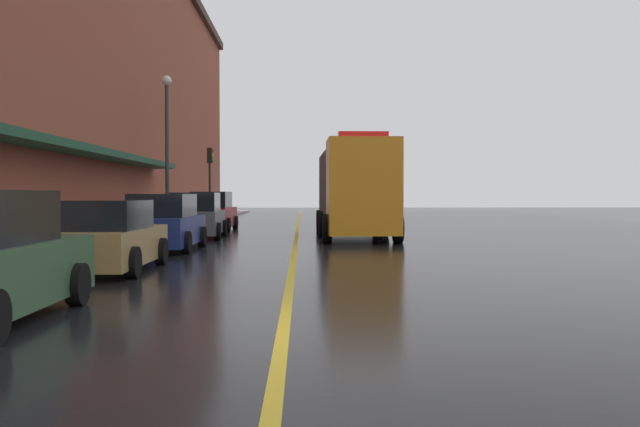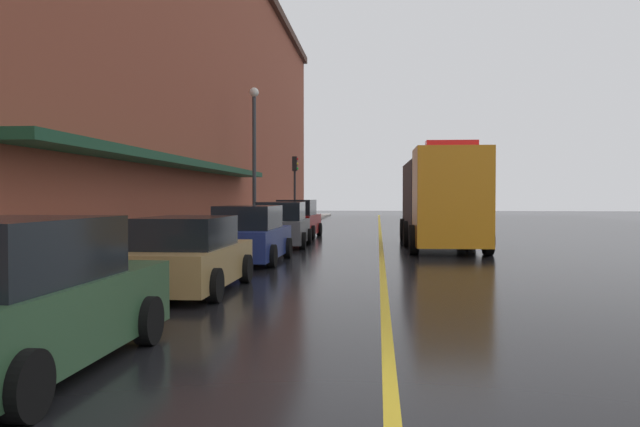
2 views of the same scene
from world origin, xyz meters
The scene contains 13 objects.
ground_plane centered at (0.00, 25.00, 0.00)m, with size 112.00×112.00×0.00m, color black.
sidewalk_left centered at (-6.20, 25.00, 0.07)m, with size 2.40×70.00×0.15m, color #ADA8A0.
lane_center_stripe centered at (0.00, 25.00, 0.00)m, with size 0.16×70.00×0.01m, color gold.
brick_building_left centered at (-11.61, 23.99, 7.80)m, with size 9.59×64.00×15.58m.
parked_car_0 centered at (-4.05, 0.52, 0.81)m, with size 2.03×4.66×1.72m.
parked_car_1 centered at (-3.99, 6.65, 0.73)m, with size 1.98×4.38×1.54m.
parked_car_2 centered at (-3.91, 12.44, 0.79)m, with size 2.06×4.51×1.68m.
parked_car_3 centered at (-3.85, 18.38, 0.81)m, with size 2.16×4.23×1.74m.
parked_car_4 centered at (-3.94, 23.88, 0.84)m, with size 2.09×4.25×1.80m.
utility_truck centered at (2.26, 18.38, 1.81)m, with size 2.86×8.55×3.81m.
parking_meter_0 centered at (-5.35, 9.31, 1.06)m, with size 0.14×0.18×1.33m.
street_lamp_left centered at (-5.95, 23.49, 4.40)m, with size 0.44×0.44×6.94m.
traffic_light_near centered at (-5.29, 33.16, 3.16)m, with size 0.38×0.36×4.30m.
Camera 2 is at (-0.13, -6.02, 1.95)m, focal length 35.52 mm.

